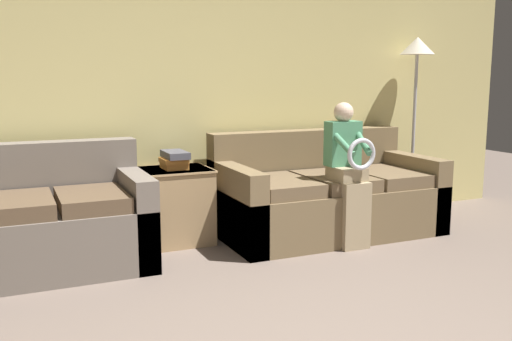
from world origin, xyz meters
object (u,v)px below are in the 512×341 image
at_px(side_shelf, 176,205).
at_px(floor_lamp, 417,65).
at_px(couch_side, 55,223).
at_px(couch_main, 325,197).
at_px(book_stack, 174,160).
at_px(child_left_seated, 349,168).

height_order(side_shelf, floor_lamp, floor_lamp).
xyz_separation_m(couch_side, side_shelf, (0.97, 0.25, -0.00)).
xyz_separation_m(couch_main, floor_lamp, (1.17, 0.28, 1.17)).
distance_m(couch_main, book_stack, 1.38).
bearing_deg(book_stack, side_shelf, 0.63).
bearing_deg(book_stack, couch_side, -165.53).
bearing_deg(floor_lamp, couch_main, -166.55).
height_order(book_stack, floor_lamp, floor_lamp).
xyz_separation_m(couch_side, book_stack, (0.97, 0.25, 0.37)).
height_order(child_left_seated, floor_lamp, floor_lamp).
bearing_deg(couch_main, floor_lamp, 13.45).
height_order(side_shelf, book_stack, book_stack).
bearing_deg(couch_side, book_stack, 14.47).
distance_m(child_left_seated, floor_lamp, 1.63).
bearing_deg(child_left_seated, couch_main, 84.69).
bearing_deg(couch_main, couch_side, -179.63).
bearing_deg(floor_lamp, child_left_seated, -150.06).
distance_m(couch_side, child_left_seated, 2.29).
relative_size(child_left_seated, side_shelf, 1.87).
height_order(couch_main, child_left_seated, child_left_seated).
distance_m(child_left_seated, book_stack, 1.42).
height_order(child_left_seated, book_stack, child_left_seated).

